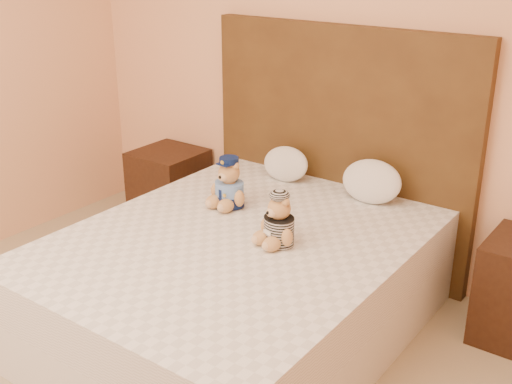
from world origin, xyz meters
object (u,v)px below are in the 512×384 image
bed (239,284)px  pillow_right (372,180)px  nightstand_left (170,187)px  teddy_police (229,182)px  pillow_left (286,162)px  teddy_prisoner (279,219)px

bed → pillow_right: pillow_right is taller
nightstand_left → pillow_right: size_ratio=1.51×
nightstand_left → pillow_right: 1.62m
teddy_police → pillow_left: teddy_police is taller
bed → teddy_police: size_ratio=6.99×
bed → teddy_prisoner: size_ratio=7.59×
teddy_prisoner → nightstand_left: bearing=170.8°
teddy_prisoner → pillow_left: size_ratio=0.84×
bed → nightstand_left: same height
teddy_prisoner → pillow_right: bearing=99.5°
teddy_police → nightstand_left: bearing=156.2°
bed → pillow_right: bearing=68.7°
bed → pillow_left: pillow_left is taller
nightstand_left → pillow_left: size_ratio=1.75×
teddy_police → teddy_prisoner: (0.49, -0.23, -0.01)m
bed → teddy_prisoner: bearing=14.7°
bed → pillow_right: size_ratio=5.51×
pillow_left → pillow_right: bearing=0.0°
teddy_police → pillow_left: 0.55m
bed → pillow_left: (-0.27, 0.83, 0.39)m
bed → pillow_left: size_ratio=6.37×
pillow_right → pillow_left: bearing=180.0°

